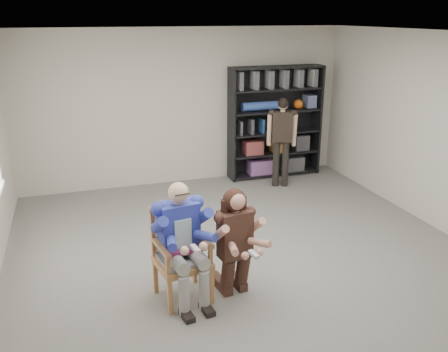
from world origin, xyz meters
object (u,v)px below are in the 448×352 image
object	(u,v)px
armchair	(182,255)
seated_man	(182,242)
kneeling_woman	(236,244)
standing_man	(281,143)
bookshelf	(275,122)

from	to	relation	value
armchair	seated_man	world-z (taller)	seated_man
armchair	kneeling_woman	size ratio (longest dim) A/B	0.84
standing_man	armchair	bearing A→B (deg)	-109.82
armchair	standing_man	world-z (taller)	standing_man
kneeling_woman	standing_man	size ratio (longest dim) A/B	0.77
seated_man	bookshelf	bearing A→B (deg)	44.58
armchair	seated_man	size ratio (longest dim) A/B	0.77
armchair	seated_man	xyz separation A→B (m)	(0.00, -0.00, 0.16)
bookshelf	standing_man	distance (m)	0.67
seated_man	standing_man	world-z (taller)	standing_man
seated_man	standing_man	xyz separation A→B (m)	(2.54, 3.00, 0.13)
kneeling_woman	standing_man	bearing A→B (deg)	49.03
seated_man	bookshelf	world-z (taller)	bookshelf
kneeling_woman	bookshelf	distance (m)	4.30
kneeling_woman	armchair	bearing A→B (deg)	159.50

